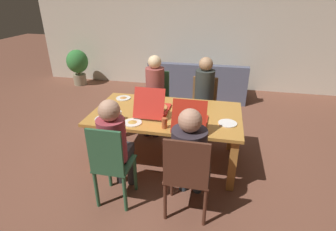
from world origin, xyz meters
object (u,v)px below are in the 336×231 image
Objects in this scene: person_0 at (154,88)px; pizza_box_1 at (191,120)px; plate_0 at (133,122)px; couch at (198,85)px; person_1 at (115,141)px; pizza_box_0 at (154,108)px; chair_2 at (204,102)px; person_3 at (189,151)px; chair_1 at (111,164)px; plate_2 at (228,123)px; potted_plant at (78,64)px; chair_0 at (157,96)px; dining_table at (166,119)px; drinking_glass_0 at (164,123)px; chair_3 at (187,173)px; drinking_glass_1 at (119,115)px; person_2 at (204,91)px; plate_1 at (103,119)px; plate_3 at (123,98)px.

person_0 is 2.33× the size of pizza_box_1.
couch is at bearing 80.05° from plate_0.
person_1 is 0.85m from pizza_box_0.
person_3 is (0.00, -1.85, 0.22)m from chair_2.
chair_1 is 0.81× the size of person_1.
chair_1 is 3.50m from couch.
potted_plant is at bearing 141.28° from plate_2.
dining_table is at bearing -69.09° from chair_0.
person_1 reaches higher than plate_2.
drinking_glass_0 is at bearing -91.94° from couch.
person_1 is 9.79× the size of drinking_glass_0.
pizza_box_1 is at bearing 36.55° from person_1.
chair_3 is 7.82× the size of drinking_glass_0.
pizza_box_0 is at bearing 119.36° from drinking_glass_0.
dining_table is at bearing 31.42° from drinking_glass_1.
potted_plant is at bearing 150.27° from person_2.
plate_1 is at bearing 126.45° from person_1.
chair_1 is 0.70m from drinking_glass_1.
person_2 is 5.65× the size of plate_2.
person_1 is 5.42× the size of plate_0.
drinking_glass_0 is at bearing 121.81° from chair_3.
person_1 is 4.31m from potted_plant.
chair_1 is 4.63× the size of plate_3.
dining_table is at bearing -44.04° from potted_plant.
person_1 reaches higher than dining_table.
chair_0 is 4.45× the size of plate_3.
chair_1 is 7.93× the size of drinking_glass_0.
pizza_box_0 is at bearing 179.13° from dining_table.
couch is at bearing 94.11° from chair_3.
potted_plant is (-2.44, 3.70, -0.01)m from chair_1.
couch is at bearing 69.38° from chair_0.
plate_0 is 0.11× the size of couch.
chair_1 reaches higher than drinking_glass_1.
person_1 reaches higher than chair_3.
chair_1 is 0.82× the size of person_3.
plate_3 is (-0.00, 0.71, 0.00)m from plate_1.
pizza_box_1 is 0.62× the size of potted_plant.
person_0 is 11.41× the size of drinking_glass_1.
drinking_glass_0 is at bearing -5.79° from plate_0.
person_0 is at bearing -37.63° from potted_plant.
plate_1 is at bearing 177.03° from plate_0.
person_2 reaches higher than pizza_box_1.
person_3 reaches higher than dining_table.
potted_plant is (-2.66, 2.73, -0.25)m from pizza_box_0.
person_3 is at bearing -66.49° from chair_0.
person_2 is 1.11m from plate_2.
chair_0 reaches higher than potted_plant.
plate_2 is 1.32m from drinking_glass_1.
person_0 is 0.86m from chair_2.
plate_0 is 0.20m from drinking_glass_1.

